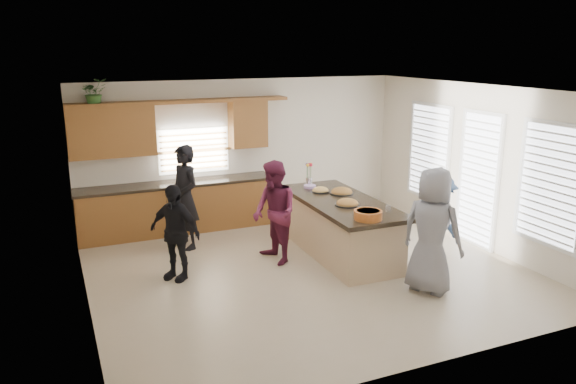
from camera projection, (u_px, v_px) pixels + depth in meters
name	position (u px, v px, depth m)	size (l,w,h in m)	color
floor	(307.00, 270.00, 8.83)	(6.50, 6.50, 0.00)	tan
room_shell	(308.00, 151.00, 8.35)	(6.52, 6.02, 2.81)	silver
back_cabinetry	(174.00, 184.00, 10.47)	(4.08, 0.66, 2.46)	brown
right_wall_glazing	(481.00, 171.00, 9.61)	(0.06, 4.00, 2.25)	white
island	(340.00, 229.00, 9.38)	(1.20, 2.72, 0.95)	tan
platter_front	(347.00, 204.00, 8.94)	(0.40, 0.40, 0.16)	black
platter_mid	(342.00, 192.00, 9.64)	(0.41, 0.41, 0.17)	black
platter_back	(321.00, 191.00, 9.76)	(0.31, 0.31, 0.13)	black
salad_bowl	(368.00, 214.00, 8.21)	(0.41, 0.41, 0.13)	#BE5E22
clear_cup	(388.00, 208.00, 8.59)	(0.08, 0.08, 0.10)	white
plate_stack	(310.00, 187.00, 10.04)	(0.22, 0.22, 0.05)	#BD97DC
flower_vase	(309.00, 173.00, 10.19)	(0.14, 0.14, 0.41)	silver
potted_plant	(94.00, 92.00, 9.62)	(0.43, 0.37, 0.48)	#376829
woman_left_back	(185.00, 197.00, 9.59)	(0.66, 0.43, 1.81)	black
woman_left_mid	(275.00, 213.00, 8.95)	(0.81, 0.63, 1.67)	maroon
woman_left_front	(175.00, 232.00, 8.33)	(0.86, 0.36, 1.47)	black
woman_right_back	(438.00, 219.00, 8.96)	(0.94, 0.54, 1.46)	#3A557F
woman_right_front	(432.00, 231.00, 7.86)	(0.89, 0.58, 1.81)	gray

